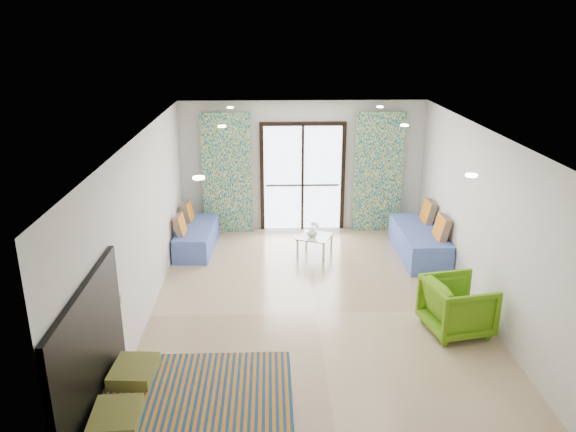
{
  "coord_description": "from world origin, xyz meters",
  "views": [
    {
      "loc": [
        -0.68,
        -7.53,
        4.16
      ],
      "look_at": [
        -0.39,
        1.19,
        1.15
      ],
      "focal_mm": 35.0,
      "sensor_mm": 36.0,
      "label": 1
    }
  ],
  "objects_px": {
    "daybed_right": "(420,241)",
    "armchair": "(458,304)",
    "bed": "(195,418)",
    "coffee_table": "(315,238)",
    "daybed_left": "(196,236)"
  },
  "relations": [
    {
      "from": "daybed_right",
      "to": "coffee_table",
      "type": "height_order",
      "value": "daybed_right"
    },
    {
      "from": "bed",
      "to": "coffee_table",
      "type": "distance_m",
      "value": 5.21
    },
    {
      "from": "bed",
      "to": "daybed_right",
      "type": "height_order",
      "value": "daybed_right"
    },
    {
      "from": "coffee_table",
      "to": "armchair",
      "type": "distance_m",
      "value": 3.35
    },
    {
      "from": "daybed_left",
      "to": "armchair",
      "type": "distance_m",
      "value": 5.18
    },
    {
      "from": "bed",
      "to": "armchair",
      "type": "bearing_deg",
      "value": 31.8
    },
    {
      "from": "armchair",
      "to": "daybed_left",
      "type": "bearing_deg",
      "value": 40.43
    },
    {
      "from": "daybed_right",
      "to": "daybed_left",
      "type": "bearing_deg",
      "value": 173.26
    },
    {
      "from": "daybed_right",
      "to": "armchair",
      "type": "height_order",
      "value": "daybed_right"
    },
    {
      "from": "daybed_right",
      "to": "armchair",
      "type": "relative_size",
      "value": 2.22
    },
    {
      "from": "daybed_right",
      "to": "bed",
      "type": "bearing_deg",
      "value": -126.7
    },
    {
      "from": "daybed_left",
      "to": "daybed_right",
      "type": "distance_m",
      "value": 4.26
    },
    {
      "from": "bed",
      "to": "coffee_table",
      "type": "height_order",
      "value": "bed"
    },
    {
      "from": "bed",
      "to": "daybed_left",
      "type": "xyz_separation_m",
      "value": [
        -0.64,
        5.34,
        -0.03
      ]
    },
    {
      "from": "daybed_right",
      "to": "coffee_table",
      "type": "xyz_separation_m",
      "value": [
        -1.97,
        0.1,
        0.05
      ]
    }
  ]
}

